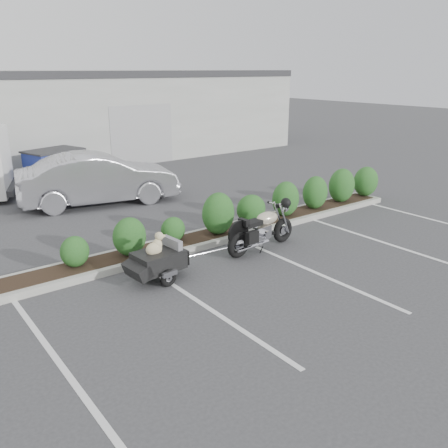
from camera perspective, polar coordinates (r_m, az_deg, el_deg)
ground at (r=9.94m, az=2.89°, el=-6.12°), size 90.00×90.00×0.00m
planter_kerb at (r=12.08m, az=-0.20°, el=-1.19°), size 12.00×1.00×0.15m
building at (r=24.69m, az=-23.99°, el=11.84°), size 26.00×10.00×4.00m
motorcycle at (r=11.13m, az=4.60°, el=-0.71°), size 2.14×0.75×1.23m
pet_trailer at (r=9.65m, az=-7.95°, el=-4.28°), size 1.71×0.96×1.02m
sedan at (r=15.41m, az=-14.83°, el=5.29°), size 5.13×2.74×1.60m
dumpster at (r=18.68m, az=-19.68°, el=6.53°), size 2.23×1.83×1.27m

